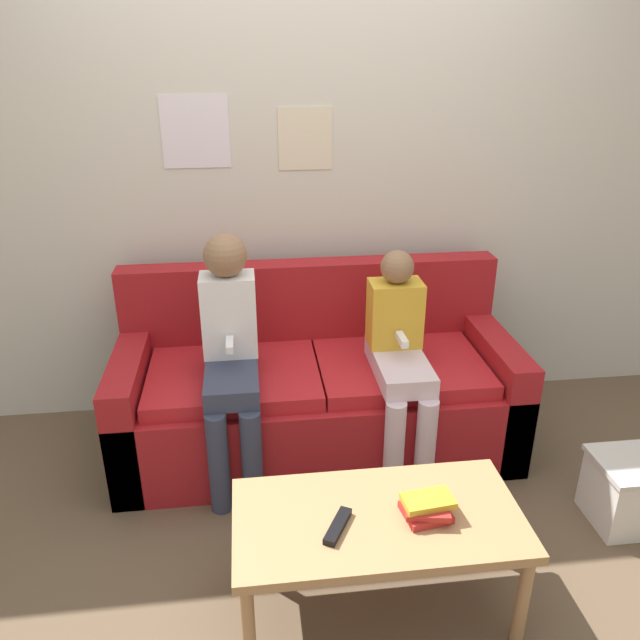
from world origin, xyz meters
name	(u,v)px	position (x,y,z in m)	size (l,w,h in m)	color
ground_plane	(330,507)	(0.00, 0.00, 0.00)	(10.00, 10.00, 0.00)	brown
wall_back	(305,166)	(0.00, 0.98, 1.30)	(8.00, 0.06, 2.60)	beige
couch	(317,391)	(0.00, 0.50, 0.29)	(1.88, 0.77, 0.87)	maroon
coffee_table	(378,526)	(0.09, -0.52, 0.36)	(0.98, 0.50, 0.40)	#AD7F51
person_left	(230,349)	(-0.40, 0.32, 0.64)	(0.24, 0.54, 1.12)	#33384C
person_right	(400,355)	(0.36, 0.30, 0.57)	(0.24, 0.54, 1.02)	silver
tv_remote	(338,526)	(-0.06, -0.57, 0.41)	(0.12, 0.17, 0.02)	black
book_stack	(427,507)	(0.25, -0.54, 0.44)	(0.18, 0.15, 0.07)	red
storage_box	(639,490)	(1.27, -0.23, 0.15)	(0.40, 0.29, 0.30)	silver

